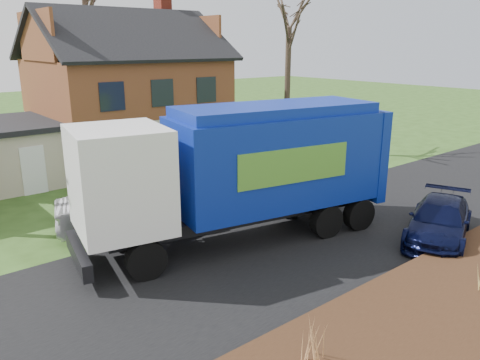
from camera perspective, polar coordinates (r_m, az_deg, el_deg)
ground at (r=15.17m, az=4.31°, el=-8.27°), size 120.00×120.00×0.00m
road at (r=15.16m, az=4.31°, el=-8.24°), size 80.00×7.00×0.02m
mulch_verge at (r=12.27m, az=22.16°, el=-15.06°), size 80.00×3.50×0.30m
main_house at (r=26.40m, az=-14.48°, el=10.85°), size 12.95×8.95×9.26m
garbage_truck at (r=14.99m, az=0.74°, el=1.84°), size 10.67×4.66×4.43m
silver_sedan at (r=16.65m, az=-13.12°, el=-3.35°), size 5.26×3.17×1.64m
navy_wagon at (r=16.90m, az=23.12°, el=-4.58°), size 4.84×3.39×1.30m
tree_front_east at (r=27.66m, az=6.07°, el=20.39°), size 3.68×3.68×10.23m
grass_clump_west at (r=9.64m, az=8.85°, el=-18.98°), size 0.34×0.28×0.90m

